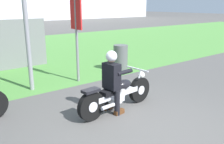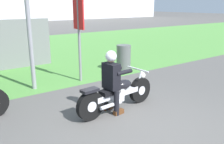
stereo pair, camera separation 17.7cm
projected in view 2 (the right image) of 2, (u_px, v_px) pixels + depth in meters
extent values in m
plane|color=#565451|center=(140.00, 131.00, 4.57)|extent=(120.00, 120.00, 0.00)
cube|color=#549342|center=(14.00, 54.00, 11.65)|extent=(60.00, 12.00, 0.01)
cylinder|color=black|center=(140.00, 90.00, 5.85)|extent=(0.63, 0.17, 0.62)
cylinder|color=silver|center=(140.00, 90.00, 5.85)|extent=(0.23, 0.16, 0.22)
cylinder|color=black|center=(90.00, 106.00, 4.92)|extent=(0.63, 0.17, 0.62)
cylinder|color=silver|center=(90.00, 106.00, 4.92)|extent=(0.23, 0.16, 0.22)
cube|color=silver|center=(117.00, 94.00, 5.36)|extent=(1.19, 0.24, 0.12)
cube|color=silver|center=(116.00, 95.00, 5.34)|extent=(0.34, 0.27, 0.28)
ellipsoid|color=black|center=(123.00, 85.00, 5.43)|extent=(0.46, 0.28, 0.22)
cube|color=black|center=(110.00, 92.00, 5.20)|extent=(0.46, 0.28, 0.10)
cube|color=black|center=(90.00, 90.00, 4.83)|extent=(0.38, 0.23, 0.06)
cylinder|color=silver|center=(139.00, 81.00, 5.75)|extent=(0.26, 0.07, 0.53)
cylinder|color=silver|center=(138.00, 69.00, 5.64)|extent=(0.09, 0.66, 0.04)
sphere|color=white|center=(142.00, 75.00, 5.79)|extent=(0.16, 0.16, 0.16)
cylinder|color=silver|center=(111.00, 105.00, 5.11)|extent=(0.55, 0.13, 0.08)
cylinder|color=black|center=(106.00, 98.00, 5.41)|extent=(0.12, 0.12, 0.56)
cube|color=#593319|center=(108.00, 107.00, 5.51)|extent=(0.25, 0.12, 0.10)
cylinder|color=black|center=(117.00, 103.00, 5.15)|extent=(0.12, 0.12, 0.56)
cube|color=#593319|center=(119.00, 112.00, 5.25)|extent=(0.25, 0.12, 0.10)
cube|color=black|center=(111.00, 76.00, 5.13)|extent=(0.25, 0.40, 0.56)
cylinder|color=black|center=(114.00, 69.00, 5.37)|extent=(0.43, 0.13, 0.09)
cylinder|color=black|center=(124.00, 72.00, 5.12)|extent=(0.43, 0.13, 0.09)
sphere|color=#D8A884|center=(111.00, 58.00, 5.02)|extent=(0.20, 0.20, 0.20)
sphere|color=silver|center=(111.00, 56.00, 5.01)|extent=(0.24, 0.24, 0.24)
cylinder|color=#595E5B|center=(124.00, 58.00, 8.60)|extent=(0.51, 0.51, 0.93)
cylinder|color=gray|center=(79.00, 39.00, 7.22)|extent=(0.08, 0.08, 2.60)
cube|color=red|center=(78.00, 14.00, 7.02)|extent=(0.04, 0.60, 0.90)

